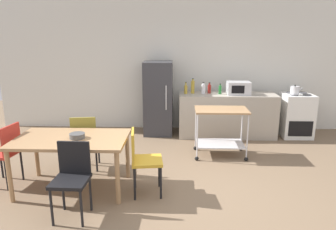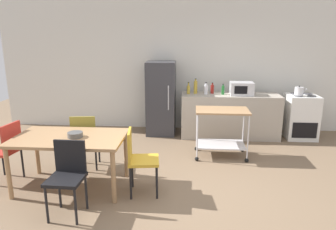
{
  "view_description": "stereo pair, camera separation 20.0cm",
  "coord_description": "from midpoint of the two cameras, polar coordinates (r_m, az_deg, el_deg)",
  "views": [
    {
      "loc": [
        -0.11,
        -3.87,
        2.11
      ],
      "look_at": [
        -0.29,
        1.2,
        0.8
      ],
      "focal_mm": 33.75,
      "sensor_mm": 36.0,
      "label": 1
    },
    {
      "loc": [
        0.09,
        -3.86,
        2.11
      ],
      "look_at": [
        -0.29,
        1.2,
        0.8
      ],
      "focal_mm": 33.75,
      "sensor_mm": 36.0,
      "label": 2
    }
  ],
  "objects": [
    {
      "name": "kettle",
      "position": [
        6.85,
        21.15,
        4.2
      ],
      "size": [
        0.24,
        0.17,
        0.19
      ],
      "color": "silver",
      "rests_on": "stove_oven"
    },
    {
      "name": "stove_oven",
      "position": [
        7.09,
        21.4,
        -0.05
      ],
      "size": [
        0.6,
        0.61,
        0.92
      ],
      "color": "white",
      "rests_on": "ground_plane"
    },
    {
      "name": "chair_olive",
      "position": [
        5.14,
        -15.83,
        -4.12
      ],
      "size": [
        0.45,
        0.45,
        0.89
      ],
      "rotation": [
        0.0,
        0.0,
        3.29
      ],
      "color": "olive",
      "rests_on": "ground_plane"
    },
    {
      "name": "microwave",
      "position": [
        6.61,
        11.77,
        4.78
      ],
      "size": [
        0.46,
        0.35,
        0.26
      ],
      "color": "silver",
      "rests_on": "kitchen_counter"
    },
    {
      "name": "kitchen_cart",
      "position": [
        5.56,
        8.5,
        -1.72
      ],
      "size": [
        0.91,
        0.57,
        0.85
      ],
      "color": "#A37A51",
      "rests_on": "ground_plane"
    },
    {
      "name": "refrigerator",
      "position": [
        6.72,
        -2.62,
        3.01
      ],
      "size": [
        0.6,
        0.63,
        1.55
      ],
      "color": "#333338",
      "rests_on": "ground_plane"
    },
    {
      "name": "bottle_hot_sauce",
      "position": [
        6.55,
        2.36,
        4.68
      ],
      "size": [
        0.07,
        0.07,
        0.24
      ],
      "color": "gold",
      "rests_on": "kitchen_counter"
    },
    {
      "name": "bottle_sparkling_water",
      "position": [
        6.6,
        3.63,
        5.09
      ],
      "size": [
        0.08,
        0.08,
        0.31
      ],
      "color": "gold",
      "rests_on": "kitchen_counter"
    },
    {
      "name": "back_wall",
      "position": [
        7.09,
        2.13,
        9.14
      ],
      "size": [
        8.4,
        0.12,
        2.9
      ],
      "primitive_type": "cube",
      "color": "silver",
      "rests_on": "ground_plane"
    },
    {
      "name": "kitchen_counter",
      "position": [
        6.73,
        9.74,
        0.0
      ],
      "size": [
        2.0,
        0.64,
        0.9
      ],
      "primitive_type": "cube",
      "color": "#A89E8E",
      "rests_on": "ground_plane"
    },
    {
      "name": "bottle_sesame_oil",
      "position": [
        6.56,
        5.5,
        4.7
      ],
      "size": [
        0.08,
        0.08,
        0.24
      ],
      "color": "silver",
      "rests_on": "kitchen_counter"
    },
    {
      "name": "bottle_soda",
      "position": [
        6.58,
        8.53,
        4.54
      ],
      "size": [
        0.06,
        0.06,
        0.22
      ],
      "color": "#1E6628",
      "rests_on": "kitchen_counter"
    },
    {
      "name": "chair_mustard",
      "position": [
        4.24,
        -6.05,
        -7.67
      ],
      "size": [
        0.45,
        0.45,
        0.89
      ],
      "rotation": [
        0.0,
        0.0,
        1.7
      ],
      "color": "gold",
      "rests_on": "ground_plane"
    },
    {
      "name": "chair_red",
      "position": [
        5.06,
        -28.34,
        -5.64
      ],
      "size": [
        0.45,
        0.45,
        0.89
      ],
      "rotation": [
        0.0,
        0.0,
        -1.72
      ],
      "color": "#B72D23",
      "rests_on": "ground_plane"
    },
    {
      "name": "chair_black",
      "position": [
        3.92,
        -18.39,
        -10.24
      ],
      "size": [
        0.41,
        0.41,
        0.89
      ],
      "rotation": [
        0.0,
        0.0,
        -0.03
      ],
      "color": "black",
      "rests_on": "ground_plane"
    },
    {
      "name": "dining_table",
      "position": [
        4.51,
        -18.25,
        -4.87
      ],
      "size": [
        1.5,
        0.9,
        0.75
      ],
      "color": "#A37A51",
      "rests_on": "ground_plane"
    },
    {
      "name": "bottle_wine",
      "position": [
        6.65,
        6.62,
        4.73
      ],
      "size": [
        0.07,
        0.07,
        0.23
      ],
      "color": "maroon",
      "rests_on": "kitchen_counter"
    },
    {
      "name": "fruit_bowl",
      "position": [
        4.42,
        -17.33,
        -3.62
      ],
      "size": [
        0.2,
        0.2,
        0.07
      ],
      "primitive_type": "cylinder",
      "color": "#4C4C4C",
      "rests_on": "dining_table"
    },
    {
      "name": "ground_plane",
      "position": [
        4.4,
        1.99,
        -14.18
      ],
      "size": [
        12.0,
        12.0,
        0.0
      ],
      "primitive_type": "plane",
      "color": "brown"
    }
  ]
}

